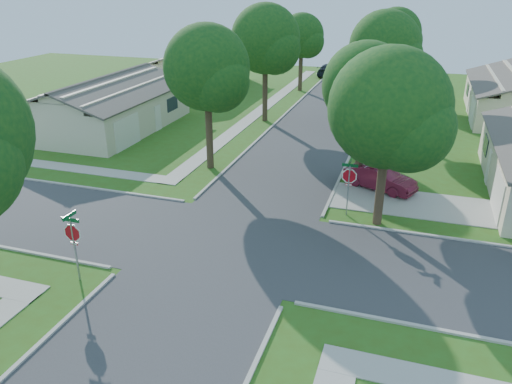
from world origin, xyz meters
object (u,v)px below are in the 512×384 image
at_px(tree_ne_corner, 390,114).
at_px(house_nw_far, 196,74).
at_px(stop_sign_ne, 349,178).
at_px(tree_e_near, 366,90).
at_px(tree_w_far, 302,38).
at_px(stop_sign_sw, 73,236).
at_px(tree_e_far, 396,36).
at_px(car_curb_west, 330,70).
at_px(tree_e_mid, 385,50).
at_px(car_driveway, 380,178).
at_px(car_curb_east, 361,116).
at_px(house_nw_near, 109,110).
at_px(tree_w_near, 208,72).
at_px(tree_w_mid, 266,42).

relative_size(tree_ne_corner, house_nw_far, 0.64).
bearing_deg(stop_sign_ne, tree_ne_corner, -16.55).
relative_size(tree_e_near, tree_w_far, 1.03).
xyz_separation_m(stop_sign_ne, tree_e_near, (0.05, 4.31, 3.61)).
bearing_deg(stop_sign_sw, tree_ne_corner, 38.84).
height_order(tree_e_far, car_curb_west, tree_e_far).
relative_size(stop_sign_ne, car_curb_west, 0.58).
relative_size(tree_e_mid, car_driveway, 2.22).
bearing_deg(tree_e_near, stop_sign_ne, -90.68).
height_order(tree_e_near, tree_ne_corner, tree_ne_corner).
bearing_deg(tree_w_far, tree_e_far, 0.00).
height_order(tree_e_near, tree_w_far, tree_e_near).
distance_m(car_driveway, car_curb_east, 14.07).
distance_m(house_nw_near, car_driveway, 22.89).
relative_size(tree_e_mid, tree_e_far, 1.06).
height_order(tree_e_near, car_curb_west, tree_e_near).
relative_size(tree_e_near, car_curb_east, 2.10).
bearing_deg(tree_e_mid, car_curb_east, 136.35).
bearing_deg(car_curb_west, stop_sign_sw, 94.93).
xyz_separation_m(tree_e_far, house_nw_far, (-20.75, -2.01, -4.46)).
distance_m(tree_ne_corner, house_nw_near, 25.15).
bearing_deg(tree_e_mid, house_nw_near, -163.85).
bearing_deg(car_curb_west, tree_e_far, 136.54).
xyz_separation_m(tree_w_near, house_nw_near, (-11.35, 5.99, -4.60)).
xyz_separation_m(stop_sign_sw, tree_w_mid, (0.06, 25.71, 4.46)).
distance_m(tree_w_mid, tree_w_far, 13.04).
bearing_deg(car_curb_west, tree_e_mid, 116.16).
bearing_deg(tree_ne_corner, tree_w_far, 110.28).
xyz_separation_m(tree_w_near, house_nw_far, (-11.35, 22.99, -4.60)).
distance_m(stop_sign_ne, tree_ne_corner, 3.96).
distance_m(tree_w_far, car_driveway, 27.88).
relative_size(tree_e_far, car_driveway, 2.10).
relative_size(tree_w_mid, house_nw_far, 0.70).
bearing_deg(tree_w_near, stop_sign_sw, -90.23).
bearing_deg(tree_ne_corner, car_curb_west, 103.66).
relative_size(tree_w_mid, car_driveway, 2.30).
height_order(stop_sign_ne, tree_w_near, tree_w_near).
bearing_deg(stop_sign_sw, tree_w_mid, 89.87).
height_order(stop_sign_ne, tree_w_mid, tree_w_mid).
height_order(tree_e_mid, tree_w_far, tree_e_mid).
relative_size(tree_e_mid, tree_ne_corner, 1.06).
xyz_separation_m(stop_sign_sw, tree_e_far, (9.45, 38.71, 3.95)).
xyz_separation_m(tree_w_far, house_nw_near, (-11.34, -19.01, -3.99)).
bearing_deg(tree_w_near, tree_w_mid, 89.98).
bearing_deg(car_curb_east, tree_w_mid, -162.50).
xyz_separation_m(tree_w_mid, house_nw_far, (-11.35, 10.99, -4.97)).
bearing_deg(house_nw_near, tree_w_mid, 27.90).
height_order(stop_sign_ne, tree_e_near, tree_e_near).
relative_size(tree_w_far, house_nw_near, 0.59).
bearing_deg(car_curb_east, tree_e_near, -76.67).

